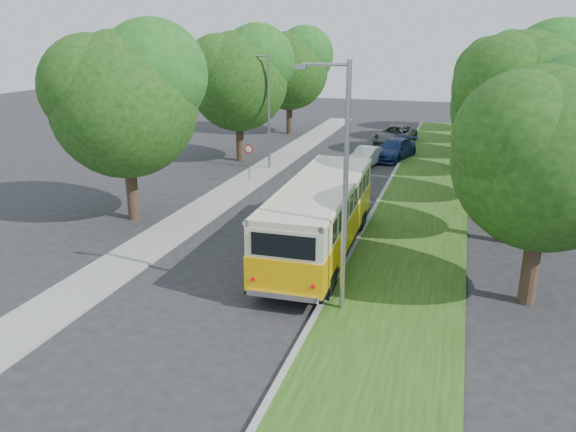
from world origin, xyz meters
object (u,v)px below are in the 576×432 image
(lamppost_near, at_px, (343,182))
(lamppost_far, at_px, (267,108))
(vintage_bus, at_px, (320,219))
(car_white, at_px, (366,157))
(car_silver, at_px, (343,193))
(car_grey, at_px, (395,135))
(car_blue, at_px, (394,149))

(lamppost_near, xyz_separation_m, lamppost_far, (-8.91, 18.50, -0.25))
(vintage_bus, xyz_separation_m, car_white, (-0.98, 17.02, -0.93))
(lamppost_far, bearing_deg, car_silver, -45.54)
(lamppost_near, bearing_deg, car_white, 97.37)
(car_silver, xyz_separation_m, car_white, (-0.43, 9.69, -0.05))
(lamppost_near, distance_m, lamppost_far, 20.53)
(lamppost_near, height_order, vintage_bus, lamppost_near)
(lamppost_near, bearing_deg, car_grey, 93.55)
(lamppost_far, height_order, car_blue, lamppost_far)
(car_blue, bearing_deg, car_silver, -80.15)
(lamppost_near, relative_size, lamppost_far, 1.07)
(car_grey, bearing_deg, car_blue, -73.21)
(car_white, relative_size, car_grey, 0.72)
(lamppost_far, xyz_separation_m, car_grey, (7.03, 11.62, -3.36))
(vintage_bus, bearing_deg, lamppost_near, -69.38)
(lamppost_far, relative_size, car_silver, 1.85)
(car_silver, height_order, car_blue, car_blue)
(lamppost_far, relative_size, car_blue, 1.51)
(car_blue, bearing_deg, lamppost_far, -128.36)
(vintage_bus, distance_m, car_silver, 7.41)
(car_white, xyz_separation_m, car_grey, (0.91, 8.62, 0.11))
(lamppost_far, height_order, car_white, lamppost_far)
(car_white, distance_m, car_blue, 3.13)
(lamppost_near, distance_m, vintage_bus, 5.58)
(vintage_bus, bearing_deg, car_white, 91.95)
(lamppost_near, bearing_deg, car_blue, 92.85)
(car_white, height_order, car_grey, car_grey)
(car_silver, xyz_separation_m, car_grey, (0.47, 18.31, 0.06))
(lamppost_far, distance_m, car_silver, 9.97)
(lamppost_near, xyz_separation_m, car_silver, (-2.35, 11.82, -3.68))
(vintage_bus, xyz_separation_m, car_silver, (-0.54, 7.34, -0.89))
(car_grey, bearing_deg, car_silver, -81.10)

